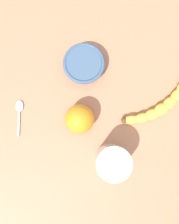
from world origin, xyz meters
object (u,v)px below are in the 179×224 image
smoothie_glass (112,161)px  banana (159,107)px  ceramic_bowl (84,65)px  orange_fruit (80,119)px  teaspoon (19,108)px

smoothie_glass → banana: bearing=168.6°
ceramic_bowl → orange_fruit: (14.77, 7.76, 1.68)cm
ceramic_bowl → teaspoon: ceramic_bowl is taller
smoothie_glass → orange_fruit: smoothie_glass is taller
banana → ceramic_bowl: ceramic_bowl is taller
banana → smoothie_glass: 21.90cm
banana → orange_fruit: 24.57cm
banana → ceramic_bowl: (1.20, -26.26, 0.85)cm
orange_fruit → ceramic_bowl: bearing=-152.3°
ceramic_bowl → orange_fruit: size_ratio=1.46×
banana → ceramic_bowl: size_ratio=1.76×
orange_fruit → teaspoon: orange_fruit is taller
orange_fruit → teaspoon: 19.64cm
smoothie_glass → orange_fruit: 15.19cm
orange_fruit → teaspoon: bearing=-68.5°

